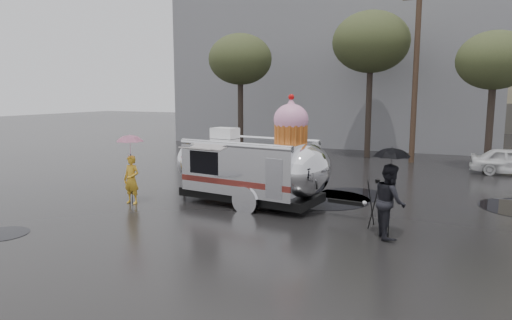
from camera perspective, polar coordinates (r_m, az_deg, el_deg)
The scene contains 14 objects.
ground at distance 12.50m, azimuth 0.41°, elevation -8.48°, with size 120.00×120.00×0.00m, color black.
puddles at distance 15.80m, azimuth 13.91°, elevation -5.10°, with size 14.93×10.82×0.01m.
grey_building at distance 36.14m, azimuth 10.44°, elevation 12.85°, with size 22.00×12.00×13.00m, color slate.
utility_pole at distance 25.05m, azimuth 19.33°, elevation 10.23°, with size 1.60×0.28×9.00m.
tree_left at distance 26.76m, azimuth -1.98°, elevation 12.40°, with size 3.64×3.64×6.95m.
tree_mid at distance 26.51m, azimuth 14.18°, elevation 14.05°, with size 4.20×4.20×8.03m.
tree_right at distance 23.99m, azimuth 27.65°, elevation 10.89°, with size 3.36×3.36×6.42m.
barricade_row at distance 23.54m, azimuth -2.04°, elevation 0.84°, with size 4.30×0.80×1.00m.
airstream_trailer at distance 14.85m, azimuth -0.43°, elevation -0.67°, with size 6.77×2.82×3.67m.
person_left at distance 15.57m, azimuth -15.29°, elevation -2.37°, with size 0.57×0.38×1.59m, color gold.
umbrella_pink at distance 15.40m, azimuth -15.45°, elevation 1.76°, with size 1.11×1.11×2.30m.
person_right at distance 11.95m, azimuth 16.37°, elevation -4.94°, with size 0.90×0.50×1.88m, color black.
umbrella_black at distance 11.77m, azimuth 16.57°, elevation -0.24°, with size 1.13×1.13×2.32m.
tripod at distance 12.76m, azimuth 14.85°, elevation -4.88°, with size 0.55×0.52×1.33m.
Camera 1 is at (4.87, -10.92, 3.64)m, focal length 32.00 mm.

